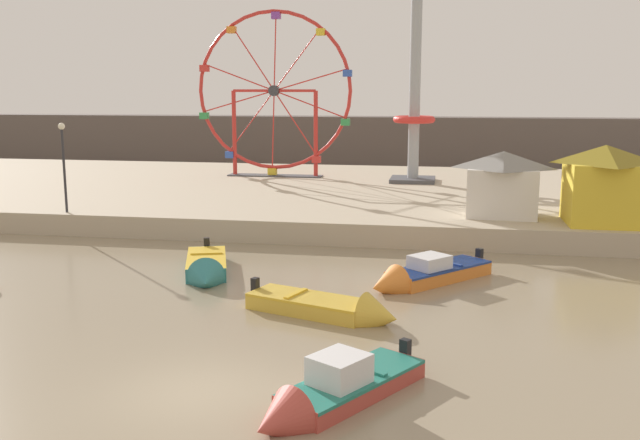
{
  "coord_description": "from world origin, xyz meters",
  "views": [
    {
      "loc": [
        5.53,
        -14.67,
        6.88
      ],
      "look_at": [
        0.98,
        10.5,
        2.17
      ],
      "focal_mm": 40.17,
      "sensor_mm": 36.0,
      "label": 1
    }
  ],
  "objects_px": {
    "motorboat_teal_painted": "(206,269)",
    "motorboat_faded_red": "(328,393)",
    "drop_tower_steel_tower": "(415,90)",
    "carnival_booth_yellow_awning": "(604,183)",
    "motorboat_orange_hull": "(422,275)",
    "ferris_wheel_red_frame": "(274,94)",
    "promenade_lamp_near": "(63,155)",
    "motorboat_mustard_yellow": "(334,308)",
    "carnival_booth_white_ticket": "(503,183)"
  },
  "relations": [
    {
      "from": "carnival_booth_yellow_awning",
      "to": "promenade_lamp_near",
      "type": "bearing_deg",
      "value": -176.88
    },
    {
      "from": "motorboat_teal_painted",
      "to": "carnival_booth_yellow_awning",
      "type": "bearing_deg",
      "value": 98.94
    },
    {
      "from": "motorboat_mustard_yellow",
      "to": "carnival_booth_yellow_awning",
      "type": "xyz_separation_m",
      "value": [
        9.99,
        11.91,
        2.55
      ]
    },
    {
      "from": "motorboat_faded_red",
      "to": "motorboat_teal_painted",
      "type": "bearing_deg",
      "value": -116.68
    },
    {
      "from": "motorboat_teal_painted",
      "to": "motorboat_mustard_yellow",
      "type": "bearing_deg",
      "value": 35.92
    },
    {
      "from": "motorboat_faded_red",
      "to": "carnival_booth_yellow_awning",
      "type": "relative_size",
      "value": 1.38
    },
    {
      "from": "motorboat_teal_painted",
      "to": "motorboat_faded_red",
      "type": "bearing_deg",
      "value": 13.37
    },
    {
      "from": "motorboat_teal_painted",
      "to": "motorboat_faded_red",
      "type": "relative_size",
      "value": 1.03
    },
    {
      "from": "motorboat_teal_painted",
      "to": "drop_tower_steel_tower",
      "type": "distance_m",
      "value": 22.98
    },
    {
      "from": "motorboat_orange_hull",
      "to": "carnival_booth_white_ticket",
      "type": "xyz_separation_m",
      "value": [
        3.29,
        8.8,
        2.27
      ]
    },
    {
      "from": "motorboat_mustard_yellow",
      "to": "carnival_booth_white_ticket",
      "type": "height_order",
      "value": "carnival_booth_white_ticket"
    },
    {
      "from": "carnival_booth_yellow_awning",
      "to": "promenade_lamp_near",
      "type": "height_order",
      "value": "promenade_lamp_near"
    },
    {
      "from": "motorboat_faded_red",
      "to": "carnival_booth_white_ticket",
      "type": "xyz_separation_m",
      "value": [
        4.91,
        19.29,
        2.28
      ]
    },
    {
      "from": "ferris_wheel_red_frame",
      "to": "promenade_lamp_near",
      "type": "distance_m",
      "value": 17.23
    },
    {
      "from": "motorboat_faded_red",
      "to": "carnival_booth_yellow_awning",
      "type": "xyz_separation_m",
      "value": [
        9.11,
        18.17,
        2.5
      ]
    },
    {
      "from": "motorboat_mustard_yellow",
      "to": "promenade_lamp_near",
      "type": "height_order",
      "value": "promenade_lamp_near"
    },
    {
      "from": "carnival_booth_yellow_awning",
      "to": "motorboat_faded_red",
      "type": "bearing_deg",
      "value": -117.02
    },
    {
      "from": "drop_tower_steel_tower",
      "to": "carnival_booth_yellow_awning",
      "type": "xyz_separation_m",
      "value": [
        8.92,
        -13.03,
        -3.95
      ]
    },
    {
      "from": "motorboat_mustard_yellow",
      "to": "carnival_booth_white_ticket",
      "type": "xyz_separation_m",
      "value": [
        5.79,
        13.03,
        2.33
      ]
    },
    {
      "from": "motorboat_orange_hull",
      "to": "promenade_lamp_near",
      "type": "height_order",
      "value": "promenade_lamp_near"
    },
    {
      "from": "motorboat_orange_hull",
      "to": "drop_tower_steel_tower",
      "type": "bearing_deg",
      "value": -134.97
    },
    {
      "from": "carnival_booth_yellow_awning",
      "to": "carnival_booth_white_ticket",
      "type": "relative_size",
      "value": 0.98
    },
    {
      "from": "carnival_booth_white_ticket",
      "to": "promenade_lamp_near",
      "type": "xyz_separation_m",
      "value": [
        -20.46,
        -2.64,
        1.18
      ]
    },
    {
      "from": "motorboat_mustard_yellow",
      "to": "drop_tower_steel_tower",
      "type": "height_order",
      "value": "drop_tower_steel_tower"
    },
    {
      "from": "motorboat_faded_red",
      "to": "ferris_wheel_red_frame",
      "type": "distance_m",
      "value": 34.23
    },
    {
      "from": "motorboat_mustard_yellow",
      "to": "motorboat_teal_painted",
      "type": "distance_m",
      "value": 6.68
    },
    {
      "from": "motorboat_faded_red",
      "to": "drop_tower_steel_tower",
      "type": "bearing_deg",
      "value": -148.94
    },
    {
      "from": "ferris_wheel_red_frame",
      "to": "carnival_booth_white_ticket",
      "type": "bearing_deg",
      "value": -43.02
    },
    {
      "from": "motorboat_teal_painted",
      "to": "ferris_wheel_red_frame",
      "type": "bearing_deg",
      "value": 168.68
    },
    {
      "from": "motorboat_teal_painted",
      "to": "motorboat_faded_red",
      "type": "xyz_separation_m",
      "value": [
        6.32,
        -10.14,
        0.03
      ]
    },
    {
      "from": "motorboat_faded_red",
      "to": "ferris_wheel_red_frame",
      "type": "bearing_deg",
      "value": -132.84
    },
    {
      "from": "carnival_booth_white_ticket",
      "to": "motorboat_orange_hull",
      "type": "bearing_deg",
      "value": -106.6
    },
    {
      "from": "motorboat_teal_painted",
      "to": "carnival_booth_yellow_awning",
      "type": "xyz_separation_m",
      "value": [
        15.43,
        8.03,
        2.53
      ]
    },
    {
      "from": "motorboat_teal_painted",
      "to": "carnival_booth_white_ticket",
      "type": "bearing_deg",
      "value": 110.63
    },
    {
      "from": "ferris_wheel_red_frame",
      "to": "carnival_booth_yellow_awning",
      "type": "relative_size",
      "value": 3.08
    },
    {
      "from": "motorboat_teal_painted",
      "to": "motorboat_faded_red",
      "type": "distance_m",
      "value": 11.95
    },
    {
      "from": "motorboat_orange_hull",
      "to": "promenade_lamp_near",
      "type": "distance_m",
      "value": 18.57
    },
    {
      "from": "motorboat_orange_hull",
      "to": "carnival_booth_yellow_awning",
      "type": "bearing_deg",
      "value": 176.79
    },
    {
      "from": "drop_tower_steel_tower",
      "to": "promenade_lamp_near",
      "type": "relative_size",
      "value": 3.52
    },
    {
      "from": "motorboat_orange_hull",
      "to": "carnival_booth_white_ticket",
      "type": "height_order",
      "value": "carnival_booth_white_ticket"
    },
    {
      "from": "motorboat_orange_hull",
      "to": "ferris_wheel_red_frame",
      "type": "bearing_deg",
      "value": -112.77
    },
    {
      "from": "promenade_lamp_near",
      "to": "motorboat_mustard_yellow",
      "type": "bearing_deg",
      "value": -35.29
    },
    {
      "from": "motorboat_orange_hull",
      "to": "drop_tower_steel_tower",
      "type": "relative_size",
      "value": 0.33
    },
    {
      "from": "motorboat_faded_red",
      "to": "drop_tower_steel_tower",
      "type": "relative_size",
      "value": 0.33
    },
    {
      "from": "motorboat_mustard_yellow",
      "to": "motorboat_orange_hull",
      "type": "bearing_deg",
      "value": 78.96
    },
    {
      "from": "motorboat_mustard_yellow",
      "to": "carnival_booth_yellow_awning",
      "type": "height_order",
      "value": "carnival_booth_yellow_awning"
    },
    {
      "from": "drop_tower_steel_tower",
      "to": "promenade_lamp_near",
      "type": "bearing_deg",
      "value": -137.25
    },
    {
      "from": "carnival_booth_yellow_awning",
      "to": "promenade_lamp_near",
      "type": "relative_size",
      "value": 0.83
    },
    {
      "from": "drop_tower_steel_tower",
      "to": "motorboat_mustard_yellow",
      "type": "bearing_deg",
      "value": -92.44
    },
    {
      "from": "carnival_booth_white_ticket",
      "to": "drop_tower_steel_tower",
      "type": "bearing_deg",
      "value": 115.53
    }
  ]
}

